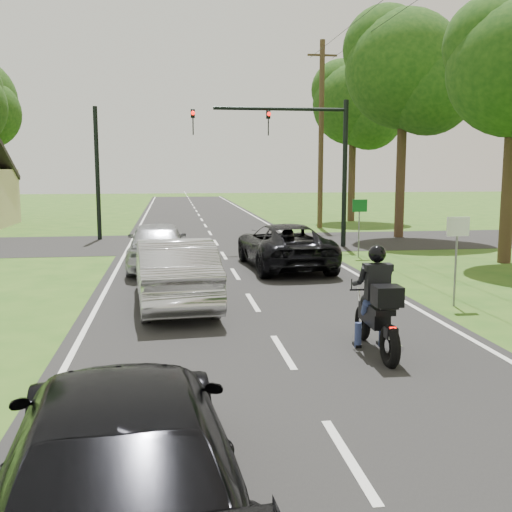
# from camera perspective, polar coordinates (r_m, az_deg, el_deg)

# --- Properties ---
(ground) EXTENTS (140.00, 140.00, 0.00)m
(ground) POSITION_cam_1_polar(r_m,az_deg,el_deg) (10.79, 2.58, -9.14)
(ground) COLOR #2A5518
(ground) RESTS_ON ground
(road) EXTENTS (8.00, 100.00, 0.01)m
(road) POSITION_cam_1_polar(r_m,az_deg,el_deg) (20.46, -2.60, -0.77)
(road) COLOR black
(road) RESTS_ON ground
(cross_road) EXTENTS (60.00, 7.00, 0.01)m
(cross_road) POSITION_cam_1_polar(r_m,az_deg,el_deg) (26.39, -3.85, 1.27)
(cross_road) COLOR black
(cross_road) RESTS_ON ground
(motorcycle_rider) EXTENTS (0.64, 2.27, 1.95)m
(motorcycle_rider) POSITION_cam_1_polar(r_m,az_deg,el_deg) (10.73, 11.48, -5.17)
(motorcycle_rider) COLOR black
(motorcycle_rider) RESTS_ON ground
(dark_suv) EXTENTS (2.71, 5.38, 1.46)m
(dark_suv) POSITION_cam_1_polar(r_m,az_deg,el_deg) (19.61, 2.68, 1.01)
(dark_suv) COLOR black
(dark_suv) RESTS_ON road
(silver_sedan) EXTENTS (2.08, 5.00, 1.61)m
(silver_sedan) POSITION_cam_1_polar(r_m,az_deg,el_deg) (14.26, -7.77, -1.54)
(silver_sedan) COLOR #B9B9BF
(silver_sedan) RESTS_ON road
(silver_suv) EXTENTS (1.94, 4.71, 1.60)m
(silver_suv) POSITION_cam_1_polar(r_m,az_deg,el_deg) (19.49, -9.38, 1.06)
(silver_suv) COLOR #A8ABB0
(silver_suv) RESTS_ON road
(dark_car_behind) EXTENTS (2.45, 5.20, 1.47)m
(dark_car_behind) POSITION_cam_1_polar(r_m,az_deg,el_deg) (5.81, -12.74, -17.29)
(dark_car_behind) COLOR black
(dark_car_behind) RESTS_ON road
(traffic_signal) EXTENTS (6.38, 0.44, 6.00)m
(traffic_signal) POSITION_cam_1_polar(r_m,az_deg,el_deg) (24.70, 4.29, 10.39)
(traffic_signal) COLOR black
(traffic_signal) RESTS_ON ground
(signal_pole_far) EXTENTS (0.20, 0.20, 6.00)m
(signal_pole_far) POSITION_cam_1_polar(r_m,az_deg,el_deg) (28.31, -14.87, 7.57)
(signal_pole_far) COLOR black
(signal_pole_far) RESTS_ON ground
(utility_pole_far) EXTENTS (1.60, 0.28, 10.00)m
(utility_pole_far) POSITION_cam_1_polar(r_m,az_deg,el_deg) (33.18, 6.22, 11.47)
(utility_pole_far) COLOR #4B3822
(utility_pole_far) RESTS_ON ground
(sign_white) EXTENTS (0.55, 0.07, 2.12)m
(sign_white) POSITION_cam_1_polar(r_m,az_deg,el_deg) (14.77, 18.62, 1.51)
(sign_white) COLOR slate
(sign_white) RESTS_ON ground
(sign_green) EXTENTS (0.55, 0.07, 2.12)m
(sign_green) POSITION_cam_1_polar(r_m,az_deg,el_deg) (22.23, 9.83, 3.97)
(sign_green) COLOR slate
(sign_green) RESTS_ON ground
(tree_row_d) EXTENTS (5.76, 5.58, 10.45)m
(tree_row_d) POSITION_cam_1_polar(r_m,az_deg,el_deg) (29.35, 14.67, 16.28)
(tree_row_d) COLOR #332316
(tree_row_d) RESTS_ON ground
(tree_row_e) EXTENTS (5.28, 5.12, 9.61)m
(tree_row_e) POSITION_cam_1_polar(r_m,az_deg,el_deg) (37.83, 9.77, 13.66)
(tree_row_e) COLOR #332316
(tree_row_e) RESTS_ON ground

